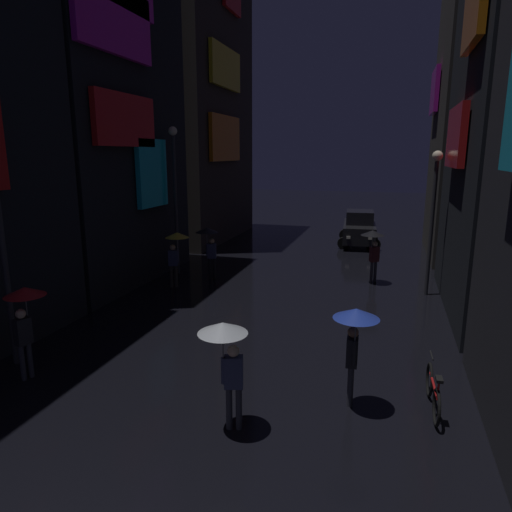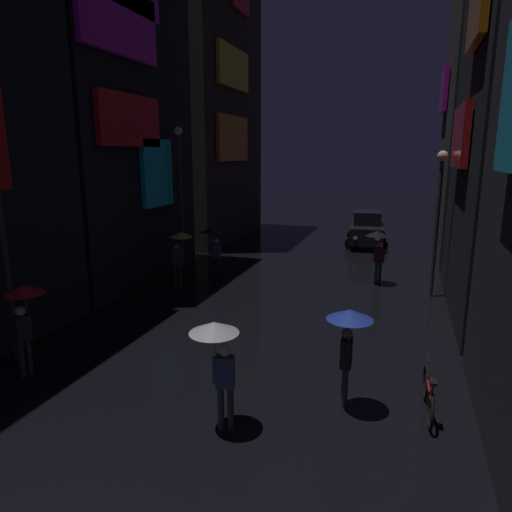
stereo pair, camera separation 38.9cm
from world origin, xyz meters
TOP-DOWN VIEW (x-y plane):
  - building_left_mid at (-7.47, 12.76)m, footprint 4.25×7.55m
  - building_left_far at (-7.48, 22.48)m, footprint 4.25×8.97m
  - building_right_far at (7.49, 21.55)m, footprint 4.25×7.09m
  - pedestrian_far_right_red at (-4.14, 4.89)m, footprint 0.90×0.90m
  - pedestrian_near_crossing_clear at (0.90, 4.18)m, footprint 0.90×0.90m
  - pedestrian_midstreet_left_yellow at (-4.12, 12.41)m, footprint 0.90×0.90m
  - pedestrian_foreground_left_black at (3.01, 15.06)m, footprint 0.90×0.90m
  - pedestrian_midstreet_centre_blue at (3.04, 5.63)m, footprint 0.90×0.90m
  - pedestrian_foreground_right_black at (-3.39, 13.86)m, footprint 0.90×0.90m
  - bicycle_parked_at_storefront at (4.60, 5.99)m, footprint 0.16×1.82m
  - car_distant at (1.99, 22.78)m, footprint 2.46×4.25m
  - streetlamp_right_far at (5.00, 14.05)m, footprint 0.36×0.36m
  - streetlamp_left_far at (-5.00, 14.30)m, footprint 0.36×0.36m

SIDE VIEW (x-z plane):
  - bicycle_parked_at_storefront at x=4.60m, z-range -0.09..0.87m
  - car_distant at x=1.99m, z-range -0.03..1.89m
  - pedestrian_far_right_red at x=-4.14m, z-range 0.61..2.73m
  - pedestrian_near_crossing_clear at x=0.90m, z-range 0.61..2.73m
  - pedestrian_midstreet_left_yellow at x=-4.12m, z-range 0.61..2.73m
  - pedestrian_foreground_left_black at x=3.01m, z-range 0.61..2.73m
  - pedestrian_midstreet_centre_blue at x=3.04m, z-range 0.61..2.73m
  - pedestrian_foreground_right_black at x=-3.39m, z-range 0.61..2.73m
  - streetlamp_right_far at x=5.00m, z-range 0.67..5.79m
  - streetlamp_left_far at x=-5.00m, z-range 0.71..6.79m
  - building_left_mid at x=-7.47m, z-range 0.02..14.66m
  - building_left_far at x=-7.48m, z-range 0.00..18.57m
  - building_right_far at x=7.49m, z-range 0.00..23.38m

